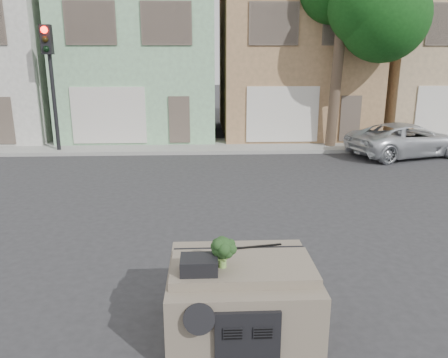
{
  "coord_description": "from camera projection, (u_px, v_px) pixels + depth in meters",
  "views": [
    {
      "loc": [
        -0.5,
        -8.47,
        3.77
      ],
      "look_at": [
        -0.08,
        0.5,
        1.3
      ],
      "focal_mm": 35.0,
      "sensor_mm": 36.0,
      "label": 1
    }
  ],
  "objects": [
    {
      "name": "instrument_hump",
      "position": [
        199.0,
        265.0,
        5.6
      ],
      "size": [
        0.48,
        0.38,
        0.2
      ],
      "primitive_type": "cube",
      "color": "black",
      "rests_on": "car_dashboard"
    },
    {
      "name": "townhouse_tan",
      "position": [
        291.0,
        59.0,
        22.32
      ],
      "size": [
        7.2,
        8.2,
        7.55
      ],
      "primitive_type": "cube",
      "color": "#A17B54",
      "rests_on": "ground"
    },
    {
      "name": "traffic_signal",
      "position": [
        52.0,
        91.0,
        17.36
      ],
      "size": [
        0.4,
        0.4,
        5.1
      ],
      "primitive_type": "cube",
      "color": "black",
      "rests_on": "ground"
    },
    {
      "name": "townhouse_mint",
      "position": [
        143.0,
        59.0,
        21.98
      ],
      "size": [
        7.2,
        8.2,
        7.55
      ],
      "primitive_type": "cube",
      "color": "#8CBF90",
      "rests_on": "ground"
    },
    {
      "name": "car_dashboard",
      "position": [
        241.0,
        295.0,
        6.14
      ],
      "size": [
        2.0,
        1.8,
        1.12
      ],
      "primitive_type": "cube",
      "color": "#726656",
      "rests_on": "ground"
    },
    {
      "name": "tree_near",
      "position": [
        338.0,
        47.0,
        17.72
      ],
      "size": [
        4.4,
        4.0,
        8.5
      ],
      "primitive_type": "cube",
      "color": "#114012",
      "rests_on": "ground"
    },
    {
      "name": "silver_pickup",
      "position": [
        405.0,
        156.0,
        17.6
      ],
      "size": [
        5.23,
        3.49,
        1.33
      ],
      "primitive_type": "imported",
      "rotation": [
        0.0,
        0.0,
        1.86
      ],
      "color": "silver",
      "rests_on": "ground"
    },
    {
      "name": "townhouse_beige",
      "position": [
        434.0,
        59.0,
        22.67
      ],
      "size": [
        7.2,
        8.2,
        7.55
      ],
      "primitive_type": "cube",
      "color": "tan",
      "rests_on": "ground"
    },
    {
      "name": "broccoli",
      "position": [
        222.0,
        252.0,
        5.7
      ],
      "size": [
        0.42,
        0.42,
        0.43
      ],
      "primitive_type": "cube",
      "rotation": [
        0.0,
        0.0,
        6.07
      ],
      "color": "#193215",
      "rests_on": "car_dashboard"
    },
    {
      "name": "sidewalk",
      "position": [
        215.0,
        146.0,
        19.27
      ],
      "size": [
        40.0,
        3.0,
        0.15
      ],
      "primitive_type": "cube",
      "color": "gray",
      "rests_on": "ground"
    },
    {
      "name": "wiper_arm",
      "position": [
        258.0,
        246.0,
        6.37
      ],
      "size": [
        0.69,
        0.15,
        0.02
      ],
      "primitive_type": "cube",
      "rotation": [
        0.0,
        0.0,
        0.17
      ],
      "color": "black",
      "rests_on": "car_dashboard"
    },
    {
      "name": "ground_plane",
      "position": [
        229.0,
        245.0,
        9.18
      ],
      "size": [
        120.0,
        120.0,
        0.0
      ],
      "primitive_type": "plane",
      "color": "#303033",
      "rests_on": "ground"
    }
  ]
}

